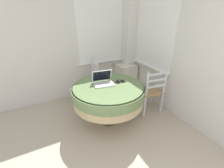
% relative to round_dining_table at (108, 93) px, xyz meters
% --- Properties ---
extents(corner_room_shell, '(4.35, 5.21, 2.55)m').
position_rel_round_dining_table_xyz_m(corner_room_shell, '(0.40, 0.02, 0.69)').
color(corner_room_shell, silver).
rests_on(corner_room_shell, ground_plane).
extents(round_dining_table, '(1.25, 1.25, 0.73)m').
position_rel_round_dining_table_xyz_m(round_dining_table, '(0.00, 0.00, 0.00)').
color(round_dining_table, '#4C3D2D').
rests_on(round_dining_table, ground_plane).
extents(laptop, '(0.38, 0.31, 0.22)m').
position_rel_round_dining_table_xyz_m(laptop, '(-0.05, 0.09, 0.19)').
color(laptop, silver).
rests_on(laptop, round_dining_table).
extents(computer_mouse, '(0.06, 0.10, 0.05)m').
position_rel_round_dining_table_xyz_m(computer_mouse, '(0.21, 0.03, 0.17)').
color(computer_mouse, black).
rests_on(computer_mouse, round_dining_table).
extents(cell_phone, '(0.07, 0.11, 0.01)m').
position_rel_round_dining_table_xyz_m(cell_phone, '(0.30, 0.02, 0.15)').
color(cell_phone, black).
rests_on(cell_phone, round_dining_table).
extents(dining_chair_near_back_window, '(0.43, 0.46, 0.92)m').
position_rel_round_dining_table_xyz_m(dining_chair_near_back_window, '(-0.04, 0.88, -0.13)').
color(dining_chair_near_back_window, '#A87F51').
rests_on(dining_chair_near_back_window, ground_plane).
extents(dining_chair_near_right_window, '(0.49, 0.46, 0.92)m').
position_rel_round_dining_table_xyz_m(dining_chair_near_right_window, '(0.88, -0.10, -0.13)').
color(dining_chair_near_right_window, '#A87F51').
rests_on(dining_chair_near_right_window, ground_plane).
extents(corner_cabinet, '(0.47, 0.45, 0.67)m').
position_rel_round_dining_table_xyz_m(corner_cabinet, '(0.99, 0.99, -0.25)').
color(corner_cabinet, silver).
rests_on(corner_cabinet, ground_plane).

